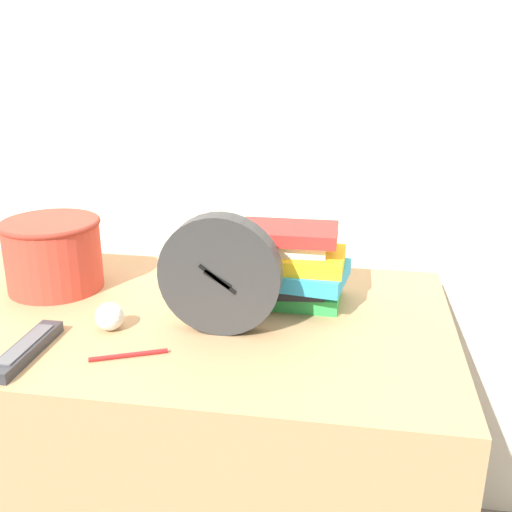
{
  "coord_description": "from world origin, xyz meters",
  "views": [
    {
      "loc": [
        0.35,
        -0.72,
        1.21
      ],
      "look_at": [
        0.17,
        0.34,
        0.83
      ],
      "focal_mm": 42.0,
      "sensor_mm": 36.0,
      "label": 1
    }
  ],
  "objects_px": {
    "tv_remote": "(26,349)",
    "crumpled_paper_ball": "(110,316)",
    "desk_clock": "(220,275)",
    "book_stack": "(286,266)",
    "basket": "(53,252)",
    "pen": "(129,355)"
  },
  "relations": [
    {
      "from": "tv_remote",
      "to": "crumpled_paper_ball",
      "type": "xyz_separation_m",
      "value": [
        0.1,
        0.12,
        0.02
      ]
    },
    {
      "from": "desk_clock",
      "to": "book_stack",
      "type": "distance_m",
      "value": 0.19
    },
    {
      "from": "tv_remote",
      "to": "desk_clock",
      "type": "bearing_deg",
      "value": 25.02
    },
    {
      "from": "basket",
      "to": "tv_remote",
      "type": "distance_m",
      "value": 0.32
    },
    {
      "from": "basket",
      "to": "book_stack",
      "type": "bearing_deg",
      "value": 0.86
    },
    {
      "from": "tv_remote",
      "to": "basket",
      "type": "bearing_deg",
      "value": 107.65
    },
    {
      "from": "crumpled_paper_ball",
      "to": "desk_clock",
      "type": "bearing_deg",
      "value": 7.5
    },
    {
      "from": "book_stack",
      "to": "basket",
      "type": "height_order",
      "value": "book_stack"
    },
    {
      "from": "tv_remote",
      "to": "pen",
      "type": "height_order",
      "value": "tv_remote"
    },
    {
      "from": "desk_clock",
      "to": "basket",
      "type": "bearing_deg",
      "value": 159.88
    },
    {
      "from": "basket",
      "to": "tv_remote",
      "type": "relative_size",
      "value": 1.08
    },
    {
      "from": "book_stack",
      "to": "basket",
      "type": "xyz_separation_m",
      "value": [
        -0.51,
        -0.01,
        0.0
      ]
    },
    {
      "from": "desk_clock",
      "to": "basket",
      "type": "distance_m",
      "value": 0.43
    },
    {
      "from": "book_stack",
      "to": "tv_remote",
      "type": "xyz_separation_m",
      "value": [
        -0.41,
        -0.3,
        -0.07
      ]
    },
    {
      "from": "pen",
      "to": "crumpled_paper_ball",
      "type": "bearing_deg",
      "value": 127.12
    },
    {
      "from": "tv_remote",
      "to": "crumpled_paper_ball",
      "type": "height_order",
      "value": "crumpled_paper_ball"
    },
    {
      "from": "desk_clock",
      "to": "tv_remote",
      "type": "height_order",
      "value": "desk_clock"
    },
    {
      "from": "basket",
      "to": "pen",
      "type": "height_order",
      "value": "basket"
    },
    {
      "from": "book_stack",
      "to": "pen",
      "type": "relative_size",
      "value": 2.05
    },
    {
      "from": "book_stack",
      "to": "crumpled_paper_ball",
      "type": "xyz_separation_m",
      "value": [
        -0.31,
        -0.18,
        -0.05
      ]
    },
    {
      "from": "tv_remote",
      "to": "pen",
      "type": "xyz_separation_m",
      "value": [
        0.18,
        0.02,
        -0.01
      ]
    },
    {
      "from": "desk_clock",
      "to": "tv_remote",
      "type": "bearing_deg",
      "value": -154.98
    }
  ]
}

